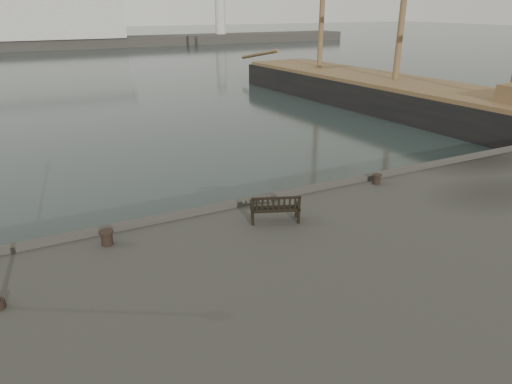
# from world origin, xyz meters

# --- Properties ---
(ground) EXTENTS (400.00, 400.00, 0.00)m
(ground) POSITION_xyz_m (0.00, 0.00, 0.00)
(ground) COLOR black
(ground) RESTS_ON ground
(breakwater) EXTENTS (140.00, 9.50, 12.20)m
(breakwater) POSITION_xyz_m (-4.56, 92.00, 4.30)
(breakwater) COLOR #383530
(breakwater) RESTS_ON ground
(bench) EXTENTS (1.68, 1.09, 0.91)m
(bench) POSITION_xyz_m (0.42, -1.87, 1.85)
(bench) COLOR black
(bench) RESTS_ON quay
(bollard_left) EXTENTS (0.55, 0.55, 0.45)m
(bollard_left) POSITION_xyz_m (-4.75, -0.99, 1.78)
(bollard_left) COLOR black
(bollard_left) RESTS_ON quay
(bollard_right) EXTENTS (0.48, 0.48, 0.39)m
(bollard_right) POSITION_xyz_m (5.65, -0.71, 1.76)
(bollard_right) COLOR black
(bollard_right) RESTS_ON quay
(tall_ship_main) EXTENTS (9.90, 36.18, 26.80)m
(tall_ship_main) POSITION_xyz_m (21.55, 15.60, 0.69)
(tall_ship_main) COLOR black
(tall_ship_main) RESTS_ON ground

